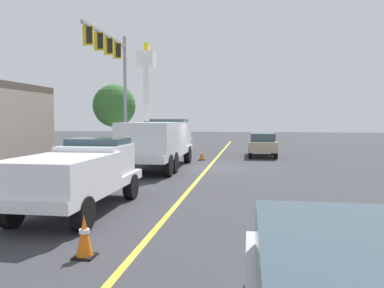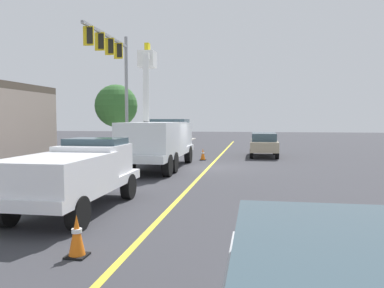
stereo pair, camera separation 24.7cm
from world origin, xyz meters
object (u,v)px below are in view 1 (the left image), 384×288
object	(u,v)px
traffic_cone_mid_front	(202,154)
traffic_cone_leading	(84,237)
traffic_signal_mast	(114,65)
passing_minivan	(262,143)
utility_bucket_truck	(159,139)
service_pickup_truck	(79,173)

from	to	relation	value
traffic_cone_mid_front	traffic_cone_leading	bearing A→B (deg)	-179.85
traffic_cone_leading	traffic_signal_mast	xyz separation A→B (m)	(15.89, 5.33, 5.62)
passing_minivan	utility_bucket_truck	bearing A→B (deg)	143.16
utility_bucket_truck	traffic_cone_mid_front	world-z (taller)	utility_bucket_truck
traffic_cone_leading	service_pickup_truck	bearing A→B (deg)	26.87
traffic_cone_leading	traffic_cone_mid_front	size ratio (longest dim) A/B	1.08
traffic_cone_leading	traffic_cone_mid_front	xyz separation A→B (m)	(17.76, 0.05, -0.03)
utility_bucket_truck	service_pickup_truck	distance (m)	9.90
traffic_cone_leading	traffic_cone_mid_front	bearing A→B (deg)	0.15
passing_minivan	traffic_cone_mid_front	xyz separation A→B (m)	(-3.25, 3.97, -0.59)
utility_bucket_truck	traffic_signal_mast	size ratio (longest dim) A/B	1.00
utility_bucket_truck	traffic_cone_mid_front	xyz separation A→B (m)	(4.43, -1.78, -1.23)
passing_minivan	traffic_cone_mid_front	size ratio (longest dim) A/B	6.23
traffic_cone_leading	passing_minivan	bearing A→B (deg)	-10.58
utility_bucket_truck	passing_minivan	size ratio (longest dim) A/B	1.71
utility_bucket_truck	passing_minivan	xyz separation A→B (m)	(7.68, -5.75, -0.64)
service_pickup_truck	traffic_signal_mast	world-z (taller)	traffic_signal_mast
traffic_cone_mid_front	traffic_signal_mast	size ratio (longest dim) A/B	0.09
utility_bucket_truck	service_pickup_truck	bearing A→B (deg)	-179.52
traffic_signal_mast	utility_bucket_truck	bearing A→B (deg)	-126.09
passing_minivan	traffic_cone_leading	xyz separation A→B (m)	(-21.01, 3.93, -0.56)
service_pickup_truck	passing_minivan	world-z (taller)	service_pickup_truck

